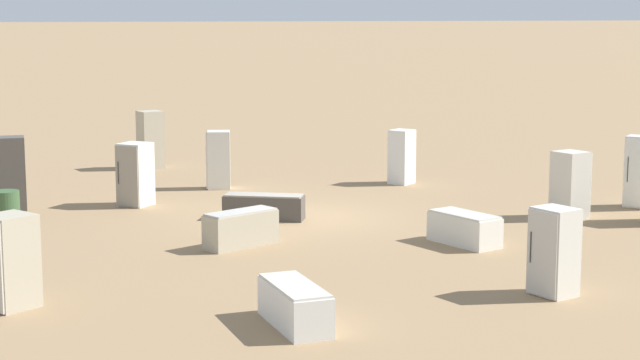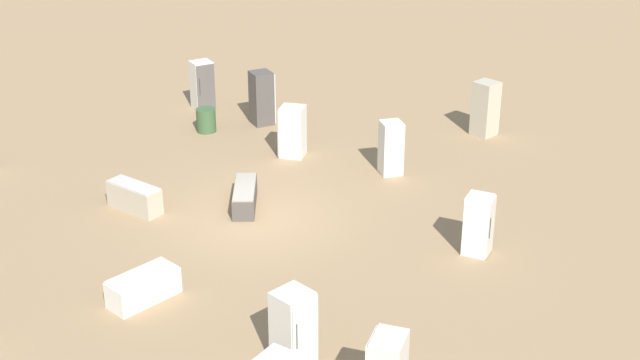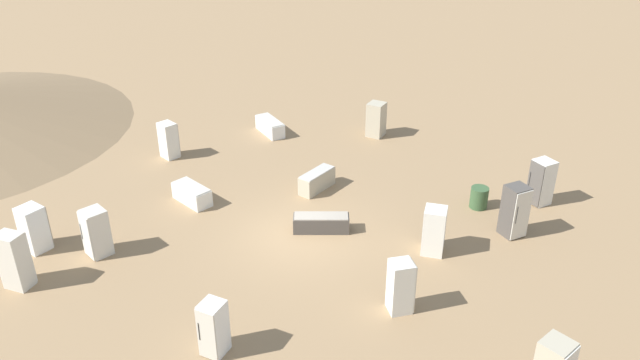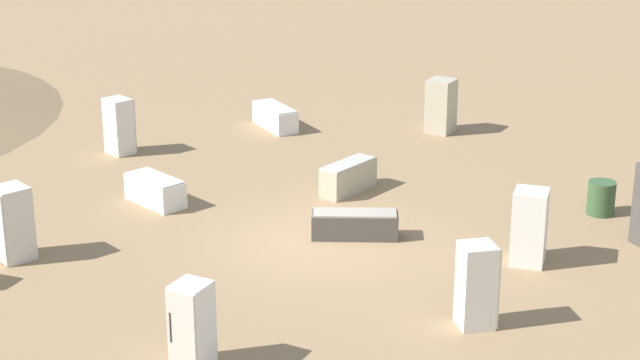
# 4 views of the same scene
# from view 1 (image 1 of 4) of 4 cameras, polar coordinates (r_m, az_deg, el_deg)

# --- Properties ---
(ground_plane) EXTENTS (1000.00, 1000.00, 0.00)m
(ground_plane) POSITION_cam_1_polar(r_m,az_deg,el_deg) (25.54, -1.19, -2.02)
(ground_plane) COLOR #937551
(discarded_fridge_0) EXTENTS (1.04, 1.02, 1.57)m
(discarded_fridge_0) POSITION_cam_1_polar(r_m,az_deg,el_deg) (18.43, -16.25, -4.20)
(discarded_fridge_0) COLOR #B2A88E
(discarded_fridge_0) RESTS_ON ground_plane
(discarded_fridge_1) EXTENTS (0.88, 0.87, 1.60)m
(discarded_fridge_1) POSITION_cam_1_polar(r_m,az_deg,el_deg) (26.08, 13.21, -0.25)
(discarded_fridge_1) COLOR beige
(discarded_fridge_1) RESTS_ON ground_plane
(discarded_fridge_2) EXTENTS (0.79, 1.84, 0.67)m
(discarded_fridge_2) POSITION_cam_1_polar(r_m,az_deg,el_deg) (16.79, -1.35, -6.70)
(discarded_fridge_2) COLOR white
(discarded_fridge_2) RESTS_ON ground_plane
(discarded_fridge_4) EXTENTS (0.69, 0.72, 1.82)m
(discarded_fridge_4) POSITION_cam_1_polar(r_m,az_deg,el_deg) (27.53, -16.15, 0.35)
(discarded_fridge_4) COLOR #4C4742
(discarded_fridge_4) RESTS_ON ground_plane
(discarded_fridge_5) EXTENTS (0.76, 0.73, 1.61)m
(discarded_fridge_5) POSITION_cam_1_polar(r_m,az_deg,el_deg) (29.76, -5.45, 1.08)
(discarded_fridge_5) COLOR silver
(discarded_fridge_5) RESTS_ON ground_plane
(discarded_fridge_6) EXTENTS (1.96, 1.35, 0.60)m
(discarded_fridge_6) POSITION_cam_1_polar(r_m,az_deg,el_deg) (25.32, -3.01, -1.44)
(discarded_fridge_6) COLOR #4C4742
(discarded_fridge_6) RESTS_ON ground_plane
(discarded_fridge_9) EXTENTS (1.70, 1.23, 0.76)m
(discarded_fridge_9) POSITION_cam_1_polar(r_m,az_deg,el_deg) (22.43, -4.24, -2.61)
(discarded_fridge_9) COLOR #B2A88E
(discarded_fridge_9) RESTS_ON ground_plane
(discarded_fridge_10) EXTENTS (0.80, 0.85, 1.54)m
(discarded_fridge_10) POSITION_cam_1_polar(r_m,az_deg,el_deg) (18.91, 12.37, -3.76)
(discarded_fridge_10) COLOR silver
(discarded_fridge_10) RESTS_ON ground_plane
(discarded_fridge_11) EXTENTS (0.84, 0.86, 1.81)m
(discarded_fridge_11) POSITION_cam_1_polar(r_m,az_deg,el_deg) (33.83, -9.04, 2.13)
(discarded_fridge_11) COLOR #B2A88E
(discarded_fridge_11) RESTS_ON ground_plane
(discarded_fridge_12) EXTENTS (1.00, 1.01, 1.60)m
(discarded_fridge_12) POSITION_cam_1_polar(r_m,az_deg,el_deg) (27.41, -9.83, 0.30)
(discarded_fridge_12) COLOR silver
(discarded_fridge_12) RESTS_ON ground_plane
(discarded_fridge_13) EXTENTS (1.20, 1.75, 0.67)m
(discarded_fridge_13) POSITION_cam_1_polar(r_m,az_deg,el_deg) (22.79, 7.71, -2.59)
(discarded_fridge_13) COLOR silver
(discarded_fridge_13) RESTS_ON ground_plane
(discarded_fridge_14) EXTENTS (0.86, 0.84, 1.55)m
(discarded_fridge_14) POSITION_cam_1_polar(r_m,az_deg,el_deg) (30.57, 4.39, 1.25)
(discarded_fridge_14) COLOR white
(discarded_fridge_14) RESTS_ON ground_plane
(rusty_barrel) EXTENTS (0.64, 0.64, 0.79)m
(rusty_barrel) POSITION_cam_1_polar(r_m,az_deg,el_deg) (25.67, -16.42, -1.43)
(rusty_barrel) COLOR #385633
(rusty_barrel) RESTS_ON ground_plane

